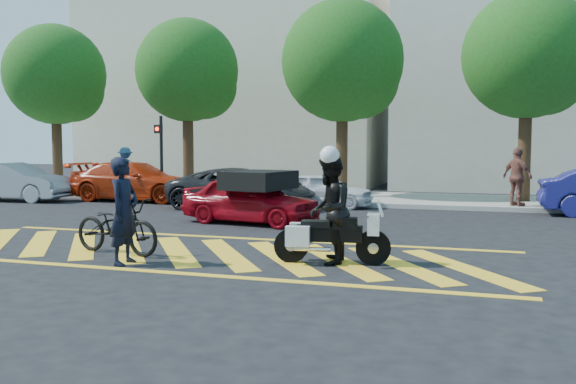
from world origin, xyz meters
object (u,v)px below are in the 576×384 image
(red_convertible, at_px, (251,199))
(officer_bike, at_px, (124,211))
(parked_far_left, at_px, (14,182))
(bicycle, at_px, (117,226))
(parked_left, at_px, (136,181))
(parked_mid_left, at_px, (242,188))
(parked_mid_right, at_px, (323,190))
(officer_moto, at_px, (329,210))
(police_motorcycle, at_px, (330,236))

(red_convertible, bearing_deg, officer_bike, -170.46)
(parked_far_left, bearing_deg, bicycle, -134.85)
(parked_left, bearing_deg, parked_mid_left, -106.51)
(red_convertible, xyz_separation_m, parked_mid_right, (0.75, 4.77, -0.06))
(officer_bike, xyz_separation_m, bicycle, (-0.73, 0.85, -0.41))
(parked_far_left, bearing_deg, officer_bike, -135.59)
(officer_bike, xyz_separation_m, officer_moto, (3.42, 1.17, 0.02))
(red_convertible, bearing_deg, police_motorcycle, -134.57)
(parked_left, bearing_deg, officer_moto, -134.45)
(police_motorcycle, bearing_deg, officer_bike, -169.77)
(parked_mid_left, bearing_deg, bicycle, -173.82)
(police_motorcycle, relative_size, parked_mid_left, 0.43)
(red_convertible, bearing_deg, officer_moto, -134.65)
(officer_bike, height_order, parked_mid_left, officer_bike)
(officer_bike, xyz_separation_m, parked_mid_right, (0.79, 10.70, -0.37))
(parked_mid_left, bearing_deg, red_convertible, -153.77)
(officer_bike, xyz_separation_m, police_motorcycle, (3.44, 1.17, -0.45))
(police_motorcycle, distance_m, parked_mid_right, 9.90)
(bicycle, bearing_deg, parked_left, 41.43)
(parked_left, distance_m, parked_mid_right, 7.25)
(bicycle, bearing_deg, parked_far_left, 61.32)
(officer_bike, bearing_deg, parked_mid_left, 8.20)
(officer_bike, relative_size, officer_moto, 0.98)
(bicycle, relative_size, parked_left, 0.40)
(officer_bike, xyz_separation_m, parked_far_left, (-10.82, 9.30, -0.23))
(officer_moto, distance_m, parked_left, 13.72)
(police_motorcycle, relative_size, parked_left, 0.41)
(bicycle, distance_m, parked_mid_right, 9.97)
(officer_bike, bearing_deg, officer_moto, -72.53)
(bicycle, height_order, parked_mid_left, parked_mid_left)
(parked_left, bearing_deg, parked_far_left, 107.32)
(red_convertible, xyz_separation_m, parked_far_left, (-10.87, 3.37, 0.07))
(officer_bike, relative_size, bicycle, 0.92)
(officer_bike, bearing_deg, parked_left, 29.62)
(bicycle, distance_m, officer_moto, 4.18)
(parked_mid_left, bearing_deg, parked_far_left, 90.39)
(bicycle, relative_size, parked_mid_left, 0.42)
(officer_bike, height_order, parked_left, officer_bike)
(police_motorcycle, bearing_deg, parked_far_left, 141.74)
(police_motorcycle, relative_size, officer_moto, 1.07)
(police_motorcycle, xyz_separation_m, officer_moto, (-0.01, 0.00, 0.47))
(officer_moto, xyz_separation_m, parked_left, (-9.87, 9.53, -0.23))
(police_motorcycle, bearing_deg, parked_left, 127.49)
(parked_mid_left, bearing_deg, officer_bike, -169.95)
(red_convertible, height_order, parked_mid_right, red_convertible)
(red_convertible, bearing_deg, bicycle, -178.65)
(red_convertible, distance_m, parked_mid_left, 3.75)
(red_convertible, height_order, parked_left, parked_left)
(bicycle, relative_size, officer_moto, 1.06)
(officer_bike, distance_m, police_motorcycle, 3.66)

